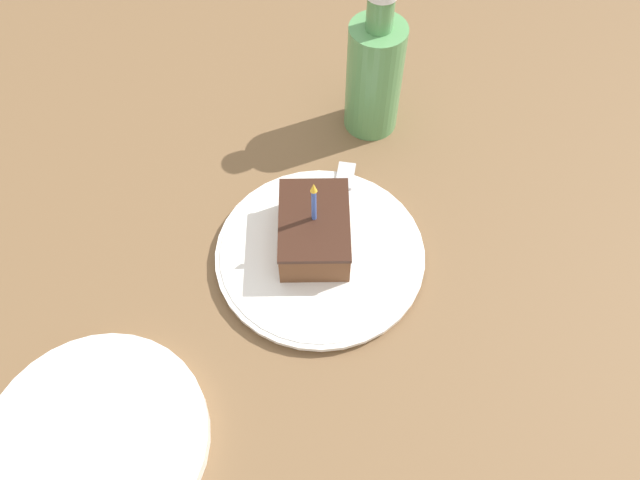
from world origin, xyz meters
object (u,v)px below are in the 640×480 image
(cake_slice, at_px, (314,230))
(fork, at_px, (339,208))
(side_plate, at_px, (96,441))
(plate, at_px, (320,254))
(bottle, at_px, (374,74))

(cake_slice, xyz_separation_m, fork, (0.03, 0.05, -0.02))
(cake_slice, bearing_deg, fork, 56.42)
(cake_slice, relative_size, side_plate, 0.51)
(plate, xyz_separation_m, side_plate, (-0.25, -0.24, 0.00))
(plate, xyz_separation_m, cake_slice, (-0.01, 0.02, 0.03))
(cake_slice, xyz_separation_m, bottle, (0.09, 0.23, 0.05))
(bottle, distance_m, side_plate, 0.59)
(bottle, bearing_deg, plate, -108.11)
(fork, height_order, side_plate, fork)
(bottle, bearing_deg, fork, -106.55)
(side_plate, bearing_deg, plate, 43.77)
(plate, bearing_deg, cake_slice, 114.91)
(plate, relative_size, bottle, 1.17)
(cake_slice, bearing_deg, side_plate, -133.61)
(plate, distance_m, bottle, 0.27)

